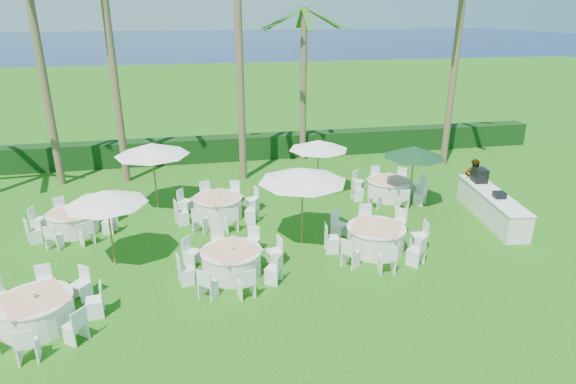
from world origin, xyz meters
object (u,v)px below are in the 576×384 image
at_px(banquet_table_b, 232,261).
at_px(umbrella_a, 106,197).
at_px(umbrella_b, 302,175).
at_px(umbrella_d, 319,145).
at_px(banquet_table_a, 36,311).
at_px(banquet_table_c, 376,238).
at_px(umbrella_c, 152,149).
at_px(banquet_table_e, 218,206).
at_px(staff_person, 472,181).
at_px(banquet_table_d, 73,221).
at_px(banquet_table_f, 388,188).
at_px(umbrella_green, 414,152).
at_px(buffet_table, 491,205).

relative_size(banquet_table_b, umbrella_a, 1.28).
distance_m(umbrella_b, umbrella_d, 4.78).
distance_m(banquet_table_a, banquet_table_c, 9.74).
bearing_deg(umbrella_c, umbrella_a, -103.39).
relative_size(banquet_table_e, staff_person, 1.75).
bearing_deg(umbrella_d, umbrella_b, -110.99).
bearing_deg(banquet_table_d, umbrella_d, 12.34).
xyz_separation_m(banquet_table_b, banquet_table_d, (-5.11, 3.95, -0.02)).
relative_size(banquet_table_b, umbrella_d, 1.27).
relative_size(banquet_table_f, umbrella_d, 1.25).
bearing_deg(umbrella_green, banquet_table_d, 179.06).
bearing_deg(umbrella_d, banquet_table_c, -84.86).
distance_m(banquet_table_f, umbrella_a, 11.03).
relative_size(banquet_table_c, banquet_table_f, 1.07).
height_order(banquet_table_e, umbrella_b, umbrella_b).
xyz_separation_m(banquet_table_e, umbrella_c, (-2.26, 1.36, 1.95)).
xyz_separation_m(banquet_table_c, staff_person, (5.24, 3.16, 0.47)).
distance_m(banquet_table_f, umbrella_c, 9.46).
relative_size(umbrella_a, umbrella_b, 0.85).
bearing_deg(staff_person, umbrella_d, 2.25).
bearing_deg(banquet_table_c, banquet_table_d, 160.87).
bearing_deg(umbrella_b, umbrella_green, 24.67).
relative_size(banquet_table_a, buffet_table, 0.70).
xyz_separation_m(umbrella_b, staff_person, (7.43, 2.20, -1.48)).
xyz_separation_m(banquet_table_b, banquet_table_e, (-0.12, 4.22, 0.01)).
xyz_separation_m(umbrella_c, umbrella_d, (6.54, 0.40, -0.29)).
distance_m(umbrella_a, buffet_table, 13.28).
bearing_deg(umbrella_d, umbrella_c, -176.52).
relative_size(banquet_table_d, banquet_table_f, 0.96).
distance_m(banquet_table_d, umbrella_green, 12.54).
xyz_separation_m(banquet_table_c, banquet_table_e, (-4.76, 3.66, -0.01)).
bearing_deg(banquet_table_c, umbrella_d, 95.14).
bearing_deg(umbrella_c, banquet_table_f, -4.64).
xyz_separation_m(banquet_table_b, buffet_table, (9.72, 2.12, 0.12)).
bearing_deg(banquet_table_b, banquet_table_c, 6.94).
distance_m(umbrella_d, umbrella_green, 3.85).
distance_m(banquet_table_b, banquet_table_f, 8.38).
height_order(banquet_table_f, staff_person, staff_person).
height_order(banquet_table_e, buffet_table, buffet_table).
relative_size(banquet_table_f, umbrella_c, 1.11).
relative_size(banquet_table_c, banquet_table_d, 1.11).
xyz_separation_m(banquet_table_d, banquet_table_f, (11.95, 0.88, 0.01)).
height_order(umbrella_a, umbrella_c, umbrella_c).
bearing_deg(banquet_table_f, umbrella_green, -67.70).
xyz_separation_m(banquet_table_d, umbrella_c, (2.73, 1.63, 1.98)).
height_order(banquet_table_a, umbrella_b, umbrella_b).
bearing_deg(umbrella_b, banquet_table_d, 162.21).
distance_m(banquet_table_e, umbrella_green, 7.64).
bearing_deg(umbrella_c, staff_person, -8.60).
height_order(banquet_table_b, umbrella_c, umbrella_c).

